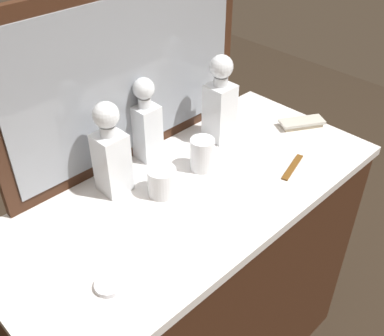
{
  "coord_description": "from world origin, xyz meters",
  "views": [
    {
      "loc": [
        -0.73,
        -0.75,
        1.81
      ],
      "look_at": [
        0.0,
        0.0,
        1.02
      ],
      "focal_mm": 42.48,
      "sensor_mm": 36.0,
      "label": 1
    }
  ],
  "objects_px": {
    "crystal_decanter_rear": "(111,157)",
    "crystal_tumbler_center": "(162,183)",
    "silver_brush_far_left": "(302,123)",
    "tortoiseshell_comb": "(293,167)",
    "crystal_decanter_center": "(146,127)",
    "porcelain_dish": "(109,285)",
    "crystal_tumbler_far_right": "(202,155)",
    "crystal_decanter_right": "(220,107)"
  },
  "relations": [
    {
      "from": "crystal_tumbler_center",
      "to": "crystal_tumbler_far_right",
      "type": "bearing_deg",
      "value": 1.72
    },
    {
      "from": "crystal_tumbler_far_right",
      "to": "silver_brush_far_left",
      "type": "height_order",
      "value": "crystal_tumbler_far_right"
    },
    {
      "from": "crystal_decanter_right",
      "to": "silver_brush_far_left",
      "type": "xyz_separation_m",
      "value": [
        0.27,
        -0.16,
        -0.11
      ]
    },
    {
      "from": "crystal_tumbler_far_right",
      "to": "tortoiseshell_comb",
      "type": "height_order",
      "value": "crystal_tumbler_far_right"
    },
    {
      "from": "crystal_tumbler_far_right",
      "to": "silver_brush_far_left",
      "type": "xyz_separation_m",
      "value": [
        0.44,
        -0.07,
        -0.04
      ]
    },
    {
      "from": "crystal_decanter_center",
      "to": "crystal_decanter_rear",
      "type": "bearing_deg",
      "value": -161.01
    },
    {
      "from": "crystal_decanter_rear",
      "to": "tortoiseshell_comb",
      "type": "relative_size",
      "value": 1.96
    },
    {
      "from": "porcelain_dish",
      "to": "tortoiseshell_comb",
      "type": "distance_m",
      "value": 0.7
    },
    {
      "from": "silver_brush_far_left",
      "to": "tortoiseshell_comb",
      "type": "relative_size",
      "value": 1.14
    },
    {
      "from": "crystal_decanter_center",
      "to": "tortoiseshell_comb",
      "type": "distance_m",
      "value": 0.48
    },
    {
      "from": "crystal_decanter_rear",
      "to": "crystal_tumbler_center",
      "type": "xyz_separation_m",
      "value": [
        0.09,
        -0.11,
        -0.08
      ]
    },
    {
      "from": "crystal_decanter_rear",
      "to": "tortoiseshell_comb",
      "type": "bearing_deg",
      "value": -33.76
    },
    {
      "from": "crystal_decanter_rear",
      "to": "silver_brush_far_left",
      "type": "relative_size",
      "value": 1.72
    },
    {
      "from": "crystal_decanter_center",
      "to": "porcelain_dish",
      "type": "xyz_separation_m",
      "value": [
        -0.41,
        -0.35,
        -0.11
      ]
    },
    {
      "from": "crystal_decanter_rear",
      "to": "crystal_tumbler_far_right",
      "type": "height_order",
      "value": "crystal_decanter_rear"
    },
    {
      "from": "crystal_decanter_right",
      "to": "crystal_decanter_center",
      "type": "distance_m",
      "value": 0.26
    },
    {
      "from": "crystal_decanter_right",
      "to": "tortoiseshell_comb",
      "type": "bearing_deg",
      "value": -82.83
    },
    {
      "from": "porcelain_dish",
      "to": "crystal_decanter_center",
      "type": "bearing_deg",
      "value": 40.17
    },
    {
      "from": "crystal_decanter_center",
      "to": "tortoiseshell_comb",
      "type": "relative_size",
      "value": 1.88
    },
    {
      "from": "crystal_tumbler_far_right",
      "to": "crystal_tumbler_center",
      "type": "bearing_deg",
      "value": -178.28
    },
    {
      "from": "crystal_decanter_right",
      "to": "crystal_decanter_rear",
      "type": "distance_m",
      "value": 0.43
    },
    {
      "from": "crystal_decanter_center",
      "to": "crystal_tumbler_center",
      "type": "distance_m",
      "value": 0.21
    },
    {
      "from": "crystal_decanter_rear",
      "to": "porcelain_dish",
      "type": "bearing_deg",
      "value": -128.98
    },
    {
      "from": "crystal_decanter_rear",
      "to": "silver_brush_far_left",
      "type": "distance_m",
      "value": 0.73
    },
    {
      "from": "crystal_decanter_center",
      "to": "silver_brush_far_left",
      "type": "xyz_separation_m",
      "value": [
        0.52,
        -0.25,
        -0.1
      ]
    },
    {
      "from": "crystal_decanter_center",
      "to": "porcelain_dish",
      "type": "bearing_deg",
      "value": -139.83
    },
    {
      "from": "crystal_tumbler_far_right",
      "to": "porcelain_dish",
      "type": "relative_size",
      "value": 1.54
    },
    {
      "from": "crystal_tumbler_center",
      "to": "tortoiseshell_comb",
      "type": "bearing_deg",
      "value": -27.51
    },
    {
      "from": "crystal_decanter_center",
      "to": "porcelain_dish",
      "type": "height_order",
      "value": "crystal_decanter_center"
    },
    {
      "from": "crystal_decanter_center",
      "to": "silver_brush_far_left",
      "type": "distance_m",
      "value": 0.58
    },
    {
      "from": "crystal_decanter_right",
      "to": "crystal_tumbler_center",
      "type": "relative_size",
      "value": 3.51
    },
    {
      "from": "crystal_tumbler_far_right",
      "to": "tortoiseshell_comb",
      "type": "bearing_deg",
      "value": -44.51
    },
    {
      "from": "crystal_decanter_right",
      "to": "porcelain_dish",
      "type": "relative_size",
      "value": 4.4
    },
    {
      "from": "silver_brush_far_left",
      "to": "porcelain_dish",
      "type": "xyz_separation_m",
      "value": [
        -0.93,
        -0.1,
        -0.01
      ]
    },
    {
      "from": "porcelain_dish",
      "to": "crystal_tumbler_far_right",
      "type": "bearing_deg",
      "value": 19.78
    },
    {
      "from": "crystal_decanter_center",
      "to": "tortoiseshell_comb",
      "type": "bearing_deg",
      "value": -52.72
    },
    {
      "from": "porcelain_dish",
      "to": "tortoiseshell_comb",
      "type": "xyz_separation_m",
      "value": [
        0.7,
        -0.03,
        -0.0
      ]
    },
    {
      "from": "crystal_decanter_center",
      "to": "crystal_tumbler_far_right",
      "type": "bearing_deg",
      "value": -65.33
    },
    {
      "from": "crystal_tumbler_center",
      "to": "silver_brush_far_left",
      "type": "distance_m",
      "value": 0.61
    },
    {
      "from": "crystal_decanter_center",
      "to": "porcelain_dish",
      "type": "relative_size",
      "value": 4.05
    },
    {
      "from": "crystal_tumbler_far_right",
      "to": "porcelain_dish",
      "type": "xyz_separation_m",
      "value": [
        -0.49,
        -0.18,
        -0.04
      ]
    },
    {
      "from": "crystal_decanter_center",
      "to": "crystal_decanter_rear",
      "type": "xyz_separation_m",
      "value": [
        -0.18,
        -0.06,
        0.01
      ]
    }
  ]
}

